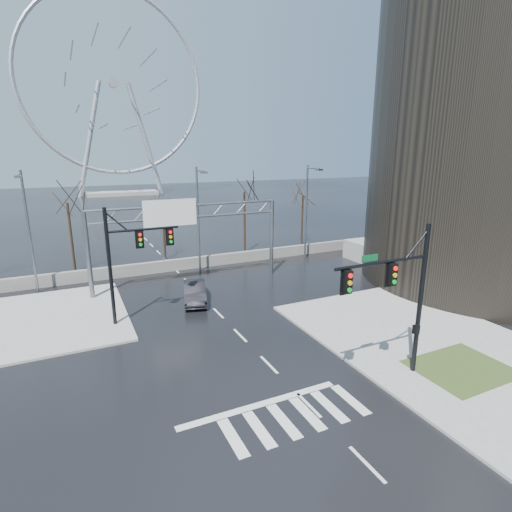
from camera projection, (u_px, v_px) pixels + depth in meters
ground at (269, 365)px, 21.95m from camera, size 260.00×260.00×0.00m
sidewalk_right_ext at (383, 318)px, 27.84m from camera, size 12.00×10.00×0.15m
sidewalk_far at (50, 319)px, 27.81m from camera, size 10.00×12.00×0.15m
grass_strip at (462, 368)px, 21.30m from camera, size 5.00×4.00×0.02m
tower_podium at (485, 256)px, 40.77m from camera, size 22.00×18.00×2.00m
barrier_wall at (176, 265)px, 39.26m from camera, size 52.00×0.50×1.10m
signal_mast_near at (402, 290)px, 19.33m from camera, size 5.52×0.41×8.00m
signal_mast_far at (127, 255)px, 26.09m from camera, size 4.72×0.41×8.00m
sign_gantry at (184, 227)px, 33.52m from camera, size 16.36×0.40×7.60m
streetlight_left at (28, 223)px, 31.29m from camera, size 0.50×2.55×10.00m
streetlight_mid at (199, 212)px, 37.13m from camera, size 0.50×2.55×10.00m
streetlight_right at (308, 205)px, 42.14m from camera, size 0.50×2.55×10.00m
tree_left at (68, 211)px, 37.18m from camera, size 3.75×3.75×7.50m
tree_center at (163, 212)px, 42.01m from camera, size 3.25×3.25×6.50m
tree_right at (244, 199)px, 44.62m from camera, size 3.90×3.90×7.80m
tree_far_right at (303, 202)px, 48.60m from camera, size 3.40×3.40×6.80m
ferris_wheel at (114, 91)px, 100.28m from camera, size 45.00×6.00×50.91m
car at (195, 292)px, 31.01m from camera, size 2.79×4.97×1.55m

